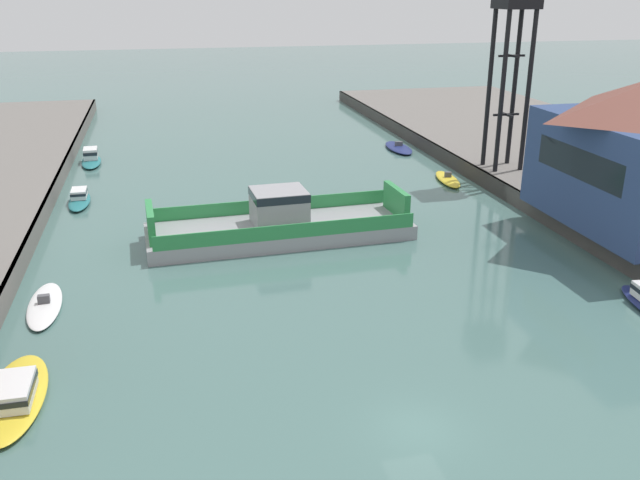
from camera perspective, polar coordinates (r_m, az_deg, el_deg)
ground_plane at (r=31.68m, az=8.20°, el=-15.42°), size 400.00×400.00×0.00m
chain_ferry at (r=52.83m, az=-3.42°, el=1.36°), size 20.60×7.50×3.89m
moored_boat_near_right at (r=82.75m, az=6.60°, el=7.70°), size 2.75×7.18×0.99m
moored_boat_mid_left at (r=35.74m, az=-24.33°, el=-11.72°), size 2.83×7.95×1.35m
moored_boat_mid_right at (r=79.86m, az=-18.64°, el=6.54°), size 2.34×6.78×1.63m
moored_boat_far_left at (r=69.70m, az=10.65°, el=5.04°), size 2.60×6.45×1.00m
moored_boat_far_right at (r=65.23m, az=-19.52°, el=3.30°), size 1.88×6.14×1.24m
moored_boat_upstream_a at (r=44.96m, az=-22.07°, el=-5.08°), size 2.20×6.93×0.86m
crane_tower at (r=68.22m, az=16.07°, el=17.62°), size 3.47×3.47×18.04m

